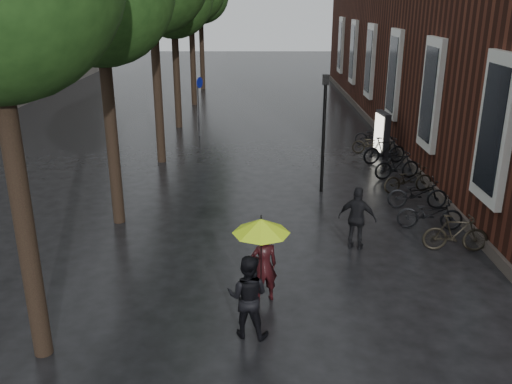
{
  "coord_description": "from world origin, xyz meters",
  "views": [
    {
      "loc": [
        -0.22,
        -7.07,
        5.91
      ],
      "look_at": [
        -0.25,
        5.28,
        1.5
      ],
      "focal_mm": 38.0,
      "sensor_mm": 36.0,
      "label": 1
    }
  ],
  "objects_px": {
    "pedestrian_walking": "(357,218)",
    "lamp_post": "(324,123)",
    "person_burgundy": "(264,266)",
    "person_black": "(248,296)",
    "ad_lightbox": "(382,134)",
    "parked_bicycles": "(401,173)"
  },
  "relations": [
    {
      "from": "person_black",
      "to": "lamp_post",
      "type": "bearing_deg",
      "value": -93.68
    },
    {
      "from": "pedestrian_walking",
      "to": "lamp_post",
      "type": "height_order",
      "value": "lamp_post"
    },
    {
      "from": "person_burgundy",
      "to": "person_black",
      "type": "height_order",
      "value": "person_black"
    },
    {
      "from": "person_black",
      "to": "parked_bicycles",
      "type": "height_order",
      "value": "person_black"
    },
    {
      "from": "person_burgundy",
      "to": "lamp_post",
      "type": "xyz_separation_m",
      "value": [
        1.95,
        6.74,
        1.5
      ]
    },
    {
      "from": "person_burgundy",
      "to": "pedestrian_walking",
      "type": "height_order",
      "value": "pedestrian_walking"
    },
    {
      "from": "pedestrian_walking",
      "to": "lamp_post",
      "type": "bearing_deg",
      "value": -62.8
    },
    {
      "from": "person_black",
      "to": "ad_lightbox",
      "type": "relative_size",
      "value": 0.92
    },
    {
      "from": "person_burgundy",
      "to": "parked_bicycles",
      "type": "distance_m",
      "value": 8.67
    },
    {
      "from": "person_black",
      "to": "ad_lightbox",
      "type": "xyz_separation_m",
      "value": [
        5.11,
        12.33,
        0.07
      ]
    },
    {
      "from": "person_burgundy",
      "to": "person_black",
      "type": "xyz_separation_m",
      "value": [
        -0.31,
        -1.24,
        0.03
      ]
    },
    {
      "from": "person_burgundy",
      "to": "parked_bicycles",
      "type": "xyz_separation_m",
      "value": [
        4.66,
        7.3,
        -0.32
      ]
    },
    {
      "from": "ad_lightbox",
      "to": "pedestrian_walking",
      "type": "bearing_deg",
      "value": -112.08
    },
    {
      "from": "ad_lightbox",
      "to": "person_black",
      "type": "bearing_deg",
      "value": -118.62
    },
    {
      "from": "lamp_post",
      "to": "pedestrian_walking",
      "type": "bearing_deg",
      "value": -84.8
    },
    {
      "from": "ad_lightbox",
      "to": "lamp_post",
      "type": "height_order",
      "value": "lamp_post"
    },
    {
      "from": "person_black",
      "to": "ad_lightbox",
      "type": "bearing_deg",
      "value": -100.4
    },
    {
      "from": "pedestrian_walking",
      "to": "ad_lightbox",
      "type": "height_order",
      "value": "ad_lightbox"
    },
    {
      "from": "person_burgundy",
      "to": "parked_bicycles",
      "type": "relative_size",
      "value": 0.14
    },
    {
      "from": "ad_lightbox",
      "to": "parked_bicycles",
      "type": "bearing_deg",
      "value": -98.16
    },
    {
      "from": "lamp_post",
      "to": "ad_lightbox",
      "type": "bearing_deg",
      "value": 56.7
    },
    {
      "from": "parked_bicycles",
      "to": "lamp_post",
      "type": "xyz_separation_m",
      "value": [
        -2.72,
        -0.56,
        1.82
      ]
    }
  ]
}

